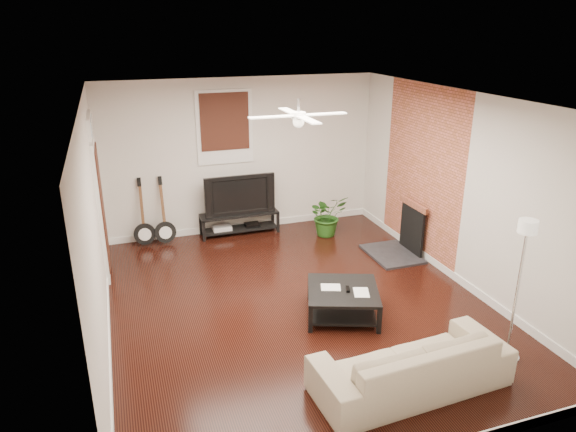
% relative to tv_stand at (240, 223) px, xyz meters
% --- Properties ---
extents(room, '(5.01, 6.01, 2.81)m').
position_rel_tv_stand_xyz_m(room, '(0.14, -2.78, 1.20)').
color(room, black).
rests_on(room, ground).
extents(brick_accent, '(0.02, 2.20, 2.80)m').
position_rel_tv_stand_xyz_m(brick_accent, '(2.63, -1.78, 1.20)').
color(brick_accent, '#AC5A37').
rests_on(brick_accent, floor).
extents(fireplace, '(0.80, 1.10, 0.92)m').
position_rel_tv_stand_xyz_m(fireplace, '(2.34, -1.78, 0.26)').
color(fireplace, black).
rests_on(fireplace, floor).
extents(window_back, '(1.00, 0.06, 1.30)m').
position_rel_tv_stand_xyz_m(window_back, '(-0.16, 0.19, 1.75)').
color(window_back, black).
rests_on(window_back, wall_back).
extents(door_left, '(0.08, 1.00, 2.50)m').
position_rel_tv_stand_xyz_m(door_left, '(-2.32, -0.88, 1.05)').
color(door_left, white).
rests_on(door_left, wall_left).
extents(tv_stand, '(1.43, 0.38, 0.40)m').
position_rel_tv_stand_xyz_m(tv_stand, '(0.00, 0.00, 0.00)').
color(tv_stand, black).
rests_on(tv_stand, floor).
extents(tv, '(1.28, 0.17, 0.74)m').
position_rel_tv_stand_xyz_m(tv, '(0.00, 0.02, 0.57)').
color(tv, black).
rests_on(tv, tv_stand).
extents(coffee_table, '(1.17, 1.17, 0.38)m').
position_rel_tv_stand_xyz_m(coffee_table, '(0.60, -3.27, -0.01)').
color(coffee_table, black).
rests_on(coffee_table, floor).
extents(sofa, '(2.15, 0.95, 0.61)m').
position_rel_tv_stand_xyz_m(sofa, '(0.66, -4.86, 0.11)').
color(sofa, tan).
rests_on(sofa, floor).
extents(floor_lamp, '(0.30, 0.30, 1.72)m').
position_rel_tv_stand_xyz_m(floor_lamp, '(2.01, -4.76, 0.66)').
color(floor_lamp, white).
rests_on(floor_lamp, floor).
extents(potted_plant, '(0.76, 0.68, 0.76)m').
position_rel_tv_stand_xyz_m(potted_plant, '(1.50, -0.58, 0.18)').
color(potted_plant, '#235618').
rests_on(potted_plant, floor).
extents(guitar_left, '(0.39, 0.29, 1.21)m').
position_rel_tv_stand_xyz_m(guitar_left, '(-1.70, -0.03, 0.40)').
color(guitar_left, black).
rests_on(guitar_left, floor).
extents(guitar_right, '(0.38, 0.27, 1.21)m').
position_rel_tv_stand_xyz_m(guitar_right, '(-1.35, -0.06, 0.40)').
color(guitar_right, black).
rests_on(guitar_right, floor).
extents(ceiling_fan, '(1.24, 1.24, 0.32)m').
position_rel_tv_stand_xyz_m(ceiling_fan, '(0.14, -2.78, 2.40)').
color(ceiling_fan, white).
rests_on(ceiling_fan, ceiling).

